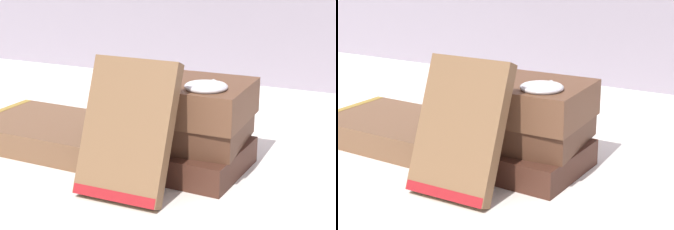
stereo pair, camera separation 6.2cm
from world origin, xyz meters
The scene contains 8 objects.
ground_plane centered at (0.00, 0.00, 0.00)m, with size 3.00×3.00×0.00m, color white.
book_flat_bottom centered at (0.00, 0.01, 0.02)m, with size 0.19×0.15×0.04m.
book_flat_middle centered at (-0.01, 0.02, 0.05)m, with size 0.18×0.15×0.04m.
book_flat_top centered at (0.01, 0.01, 0.10)m, with size 0.16×0.13×0.05m.
book_side_left centered at (-0.21, 0.01, 0.02)m, with size 0.22×0.16×0.04m.
book_leaning_front centered at (-0.02, -0.10, 0.08)m, with size 0.11×0.08×0.16m.
pocket_watch centered at (0.05, -0.01, 0.12)m, with size 0.05×0.06×0.01m.
reading_glasses centered at (-0.03, 0.15, 0.00)m, with size 0.11×0.06×0.00m.
Camera 1 is at (0.28, -0.64, 0.29)m, focal length 60.00 mm.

